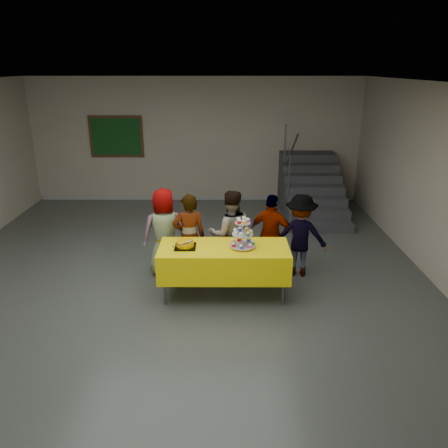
# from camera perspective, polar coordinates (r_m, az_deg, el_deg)

# --- Properties ---
(room_shell) EXTENTS (10.00, 10.04, 3.02)m
(room_shell) POSITION_cam_1_polar(r_m,az_deg,el_deg) (5.87, -6.92, 9.08)
(room_shell) COLOR #4C514C
(room_shell) RESTS_ON ground
(bake_table) EXTENTS (1.88, 0.78, 0.77)m
(bake_table) POSITION_cam_1_polar(r_m,az_deg,el_deg) (6.37, -0.00, -4.79)
(bake_table) COLOR #595960
(bake_table) RESTS_ON ground
(cupcake_stand) EXTENTS (0.38, 0.38, 0.44)m
(cupcake_stand) POSITION_cam_1_polar(r_m,az_deg,el_deg) (6.22, 2.44, -1.47)
(cupcake_stand) COLOR silver
(cupcake_stand) RESTS_ON bake_table
(bear_cake) EXTENTS (0.32, 0.36, 0.12)m
(bear_cake) POSITION_cam_1_polar(r_m,az_deg,el_deg) (6.28, -5.08, -2.55)
(bear_cake) COLOR black
(bear_cake) RESTS_ON bake_table
(schoolchild_a) EXTENTS (0.78, 0.60, 1.43)m
(schoolchild_a) POSITION_cam_1_polar(r_m,az_deg,el_deg) (7.06, -7.74, -1.05)
(schoolchild_a) COLOR slate
(schoolchild_a) RESTS_ON ground
(schoolchild_b) EXTENTS (0.56, 0.42, 1.40)m
(schoolchild_b) POSITION_cam_1_polar(r_m,az_deg,el_deg) (6.85, -4.57, -1.71)
(schoolchild_b) COLOR slate
(schoolchild_b) RESTS_ON ground
(schoolchild_c) EXTENTS (0.76, 0.63, 1.43)m
(schoolchild_c) POSITION_cam_1_polar(r_m,az_deg,el_deg) (6.93, 0.82, -1.30)
(schoolchild_c) COLOR #5C5C65
(schoolchild_c) RESTS_ON ground
(schoolchild_d) EXTENTS (0.84, 0.62, 1.32)m
(schoolchild_d) POSITION_cam_1_polar(r_m,az_deg,el_deg) (7.09, 6.22, -1.35)
(schoolchild_d) COLOR slate
(schoolchild_d) RESTS_ON ground
(schoolchild_e) EXTENTS (0.94, 0.63, 1.35)m
(schoolchild_e) POSITION_cam_1_polar(r_m,az_deg,el_deg) (7.07, 9.91, -1.48)
(schoolchild_e) COLOR slate
(schoolchild_e) RESTS_ON ground
(staircase) EXTENTS (1.30, 2.40, 2.04)m
(staircase) POSITION_cam_1_polar(r_m,az_deg,el_deg) (10.40, 11.17, 4.35)
(staircase) COLOR #424447
(staircase) RESTS_ON ground
(noticeboard) EXTENTS (1.30, 0.05, 1.00)m
(noticeboard) POSITION_cam_1_polar(r_m,az_deg,el_deg) (11.12, -13.90, 11.01)
(noticeboard) COLOR #472B16
(noticeboard) RESTS_ON ground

